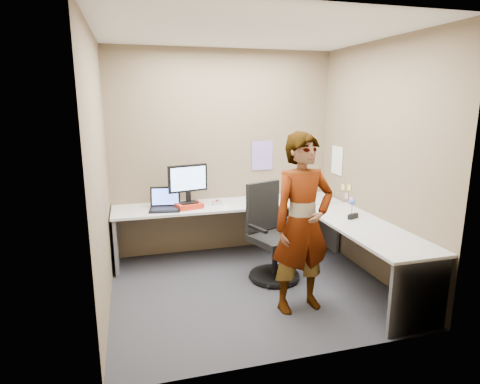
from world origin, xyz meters
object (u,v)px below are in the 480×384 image
object	(u,v)px
desk	(276,224)
person	(303,224)
monitor	(188,181)
office_chair	(271,241)

from	to	relation	value
desk	person	distance (m)	0.97
desk	monitor	size ratio (longest dim) A/B	5.95
desk	person	bearing A→B (deg)	-95.05
desk	office_chair	world-z (taller)	office_chair
monitor	office_chair	xyz separation A→B (m)	(0.85, -0.70, -0.63)
monitor	person	world-z (taller)	person
monitor	person	xyz separation A→B (m)	(0.90, -1.45, -0.19)
desk	office_chair	distance (m)	0.25
person	desk	bearing A→B (deg)	77.52
desk	office_chair	bearing A→B (deg)	-126.00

